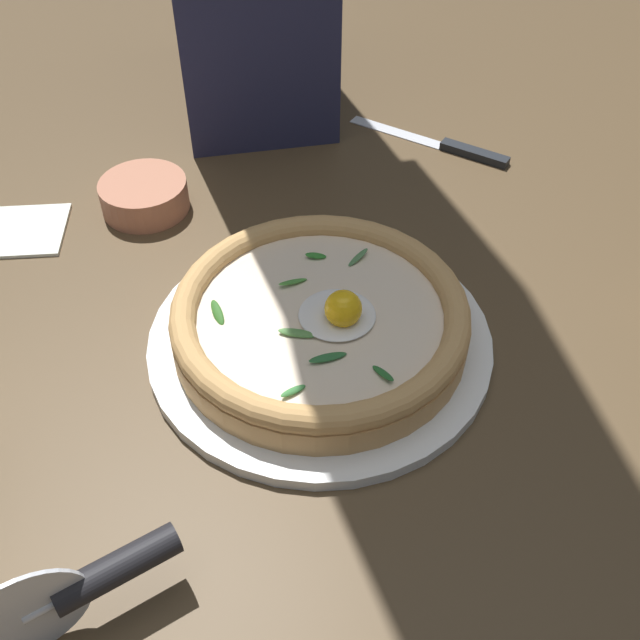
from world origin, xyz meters
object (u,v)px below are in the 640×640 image
object	(u,v)px
pizza	(320,318)
folded_napkin	(0,230)
pizza_cutter	(83,587)
side_bowl	(144,196)
table_knife	(451,147)

from	to	relation	value
pizza	folded_napkin	bearing A→B (deg)	-23.93
pizza	pizza_cutter	world-z (taller)	pizza_cutter
pizza	folded_napkin	distance (m)	0.39
side_bowl	folded_napkin	distance (m)	0.16
side_bowl	folded_napkin	xyz separation A→B (m)	(0.15, 0.05, -0.01)
side_bowl	folded_napkin	world-z (taller)	side_bowl
pizza_cutter	folded_napkin	world-z (taller)	pizza_cutter
folded_napkin	pizza	bearing A→B (deg)	156.07
pizza_cutter	table_knife	world-z (taller)	pizza_cutter
side_bowl	pizza_cutter	distance (m)	0.47
pizza	side_bowl	world-z (taller)	pizza
side_bowl	table_knife	distance (m)	0.38
folded_napkin	pizza_cutter	bearing A→B (deg)	116.53
pizza_cutter	table_knife	distance (m)	0.68
side_bowl	folded_napkin	bearing A→B (deg)	18.36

